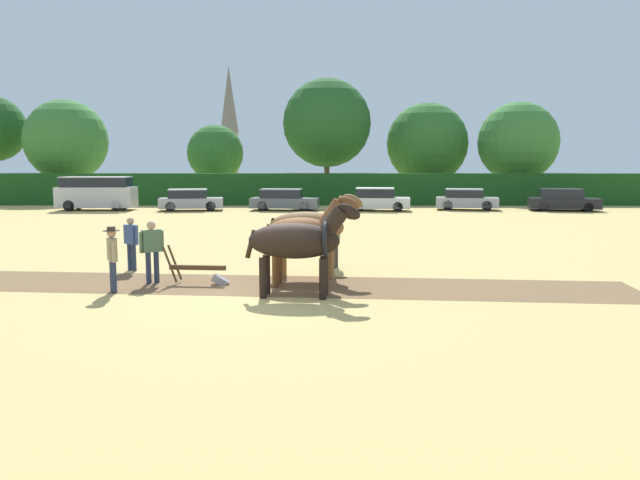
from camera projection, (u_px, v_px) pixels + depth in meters
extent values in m
plane|color=tan|center=(260.00, 297.00, 15.09)|extent=(240.00, 240.00, 0.00)
cube|color=brown|center=(164.00, 283.00, 16.78)|extent=(24.89, 4.89, 0.01)
cube|color=#194719|center=(304.00, 189.00, 46.60)|extent=(62.89, 1.24, 2.37)
cylinder|color=#4C3823|center=(68.00, 182.00, 51.02)|extent=(0.44, 0.44, 3.10)
sphere|color=#387533|center=(66.00, 141.00, 50.59)|extent=(6.61, 6.61, 6.61)
cylinder|color=brown|center=(216.00, 184.00, 52.96)|extent=(0.44, 0.44, 2.65)
sphere|color=#2D6628|center=(215.00, 153.00, 52.63)|extent=(4.74, 4.74, 4.74)
cylinder|color=brown|center=(327.00, 174.00, 51.62)|extent=(0.44, 0.44, 4.39)
sphere|color=#235623|center=(327.00, 123.00, 51.09)|extent=(7.23, 7.23, 7.23)
cylinder|color=brown|center=(426.00, 183.00, 52.94)|extent=(0.44, 0.44, 2.86)
sphere|color=#2D6628|center=(427.00, 144.00, 52.52)|extent=(6.82, 6.82, 6.82)
cylinder|color=brown|center=(517.00, 183.00, 50.51)|extent=(0.44, 0.44, 3.04)
sphere|color=#387533|center=(518.00, 142.00, 50.10)|extent=(6.42, 6.42, 6.42)
cylinder|color=gray|center=(230.00, 160.00, 79.43)|extent=(2.12, 2.12, 6.81)
cone|color=slate|center=(229.00, 100.00, 78.48)|extent=(2.33, 2.33, 8.32)
ellipsoid|color=black|center=(294.00, 241.00, 15.00)|extent=(2.29, 1.09, 0.86)
cylinder|color=black|center=(325.00, 275.00, 15.29)|extent=(0.18, 0.18, 0.98)
cylinder|color=black|center=(323.00, 279.00, 14.79)|extent=(0.18, 0.18, 0.98)
cylinder|color=black|center=(267.00, 274.00, 15.42)|extent=(0.18, 0.18, 0.98)
cylinder|color=black|center=(263.00, 278.00, 14.93)|extent=(0.18, 0.18, 0.98)
cylinder|color=black|center=(333.00, 223.00, 14.85)|extent=(0.78, 0.47, 0.82)
ellipsoid|color=black|center=(349.00, 212.00, 14.79)|extent=(0.70, 0.32, 0.54)
cube|color=black|center=(340.00, 215.00, 14.81)|extent=(0.38, 0.11, 0.50)
cylinder|color=black|center=(251.00, 244.00, 15.10)|extent=(0.31, 0.14, 0.71)
torus|color=black|center=(326.00, 238.00, 14.92)|extent=(0.18, 0.89, 0.88)
ellipsoid|color=brown|center=(301.00, 234.00, 16.27)|extent=(2.00, 1.09, 0.89)
cylinder|color=brown|center=(325.00, 266.00, 16.57)|extent=(0.18, 0.18, 0.98)
cylinder|color=brown|center=(324.00, 270.00, 16.07)|extent=(0.18, 0.18, 0.98)
cylinder|color=brown|center=(279.00, 266.00, 16.69)|extent=(0.18, 0.18, 0.98)
cylinder|color=brown|center=(276.00, 269.00, 16.18)|extent=(0.18, 0.18, 0.98)
cylinder|color=brown|center=(332.00, 215.00, 16.13)|extent=(0.85, 0.49, 0.91)
ellipsoid|color=brown|center=(348.00, 204.00, 16.05)|extent=(0.70, 0.32, 0.54)
cube|color=black|center=(339.00, 208.00, 16.09)|extent=(0.43, 0.12, 0.57)
cylinder|color=black|center=(266.00, 237.00, 16.36)|extent=(0.31, 0.14, 0.71)
torus|color=black|center=(326.00, 232.00, 16.20)|extent=(0.19, 0.91, 0.90)
ellipsoid|color=brown|center=(306.00, 227.00, 17.53)|extent=(2.20, 1.11, 0.88)
cylinder|color=brown|center=(331.00, 258.00, 17.84)|extent=(0.18, 0.18, 1.03)
cylinder|color=brown|center=(330.00, 261.00, 17.33)|extent=(0.18, 0.18, 1.03)
cylinder|color=brown|center=(283.00, 257.00, 17.96)|extent=(0.18, 0.18, 1.03)
cylinder|color=brown|center=(281.00, 260.00, 17.46)|extent=(0.18, 0.18, 1.03)
cylinder|color=brown|center=(338.00, 211.00, 17.39)|extent=(0.81, 0.48, 0.86)
ellipsoid|color=brown|center=(352.00, 201.00, 17.32)|extent=(0.70, 0.32, 0.54)
cube|color=black|center=(345.00, 204.00, 17.35)|extent=(0.40, 0.11, 0.53)
cylinder|color=black|center=(271.00, 230.00, 17.64)|extent=(0.31, 0.14, 0.71)
torus|color=black|center=(333.00, 225.00, 17.45)|extent=(0.19, 0.91, 0.90)
cube|color=#4C331E|center=(198.00, 268.00, 16.64)|extent=(1.54, 0.23, 0.12)
cube|color=#939399|center=(220.00, 281.00, 16.63)|extent=(0.50, 0.24, 0.39)
cylinder|color=#4C331E|center=(175.00, 262.00, 16.89)|extent=(0.40, 0.09, 0.96)
cylinder|color=#4C331E|center=(170.00, 265.00, 16.49)|extent=(0.40, 0.09, 0.96)
cylinder|color=#28334C|center=(157.00, 267.00, 16.88)|extent=(0.14, 0.14, 0.85)
cylinder|color=#28334C|center=(149.00, 268.00, 16.75)|extent=(0.14, 0.14, 0.85)
cube|color=#4C6B4C|center=(152.00, 241.00, 16.72)|extent=(0.52, 0.45, 0.60)
sphere|color=tan|center=(151.00, 225.00, 16.67)|extent=(0.23, 0.23, 0.23)
cylinder|color=#4C6B4C|center=(162.00, 241.00, 16.89)|extent=(0.09, 0.09, 0.57)
cylinder|color=#4C6B4C|center=(141.00, 242.00, 16.56)|extent=(0.09, 0.09, 0.57)
cylinder|color=#38332D|center=(336.00, 253.00, 19.34)|extent=(0.14, 0.14, 0.88)
cylinder|color=#38332D|center=(334.00, 254.00, 19.12)|extent=(0.14, 0.14, 0.88)
cube|color=#4C6B4C|center=(335.00, 229.00, 19.13)|extent=(0.33, 0.55, 0.62)
sphere|color=tan|center=(335.00, 215.00, 19.08)|extent=(0.24, 0.24, 0.24)
cylinder|color=#4C6B4C|center=(337.00, 229.00, 19.42)|extent=(0.09, 0.09, 0.59)
cylinder|color=#4C6B4C|center=(332.00, 231.00, 18.85)|extent=(0.09, 0.09, 0.59)
cylinder|color=#665B4C|center=(335.00, 213.00, 19.07)|extent=(0.45, 0.45, 0.02)
cylinder|color=#665B4C|center=(335.00, 211.00, 19.06)|extent=(0.23, 0.23, 0.10)
cylinder|color=#28334C|center=(113.00, 276.00, 15.72)|extent=(0.14, 0.14, 0.81)
cylinder|color=#28334C|center=(114.00, 277.00, 15.53)|extent=(0.14, 0.14, 0.81)
cube|color=tan|center=(112.00, 249.00, 15.54)|extent=(0.38, 0.51, 0.57)
sphere|color=tan|center=(111.00, 233.00, 15.49)|extent=(0.22, 0.22, 0.22)
cylinder|color=tan|center=(111.00, 249.00, 15.79)|extent=(0.09, 0.09, 0.54)
cylinder|color=tan|center=(113.00, 252.00, 15.29)|extent=(0.09, 0.09, 0.54)
cylinder|color=#42382D|center=(111.00, 231.00, 15.48)|extent=(0.42, 0.42, 0.02)
cylinder|color=#42382D|center=(111.00, 229.00, 15.47)|extent=(0.21, 0.21, 0.10)
cylinder|color=#28334C|center=(130.00, 257.00, 18.78)|extent=(0.14, 0.14, 0.81)
cylinder|color=#28334C|center=(134.00, 258.00, 18.65)|extent=(0.14, 0.14, 0.81)
cube|color=#3D5184|center=(131.00, 234.00, 18.63)|extent=(0.49, 0.46, 0.57)
sphere|color=tan|center=(130.00, 221.00, 18.58)|extent=(0.22, 0.22, 0.22)
cylinder|color=#3D5184|center=(126.00, 234.00, 18.81)|extent=(0.09, 0.09, 0.54)
cylinder|color=#3D5184|center=(136.00, 236.00, 18.45)|extent=(0.09, 0.09, 0.54)
cube|color=#BCBCC1|center=(97.00, 197.00, 41.71)|extent=(5.07, 2.02, 1.35)
cube|color=black|center=(96.00, 182.00, 41.59)|extent=(4.46, 1.82, 0.63)
cube|color=#BCBCC1|center=(96.00, 177.00, 41.54)|extent=(4.46, 1.82, 0.06)
cylinder|color=black|center=(124.00, 204.00, 42.64)|extent=(0.74, 0.24, 0.73)
cylinder|color=black|center=(117.00, 206.00, 40.97)|extent=(0.74, 0.24, 0.73)
cylinder|color=black|center=(78.00, 204.00, 42.59)|extent=(0.74, 0.24, 0.73)
cylinder|color=black|center=(69.00, 206.00, 40.92)|extent=(0.74, 0.24, 0.73)
cube|color=#9E9EA8|center=(191.00, 203.00, 41.48)|extent=(4.38, 2.35, 0.66)
cube|color=black|center=(188.00, 194.00, 41.37)|extent=(2.70, 1.93, 0.54)
cube|color=#9E9EA8|center=(188.00, 189.00, 41.34)|extent=(2.70, 1.93, 0.06)
cylinder|color=black|center=(211.00, 205.00, 42.43)|extent=(0.67, 0.31, 0.65)
cylinder|color=black|center=(211.00, 206.00, 40.93)|extent=(0.67, 0.31, 0.65)
cylinder|color=black|center=(173.00, 205.00, 42.07)|extent=(0.67, 0.31, 0.65)
cylinder|color=black|center=(171.00, 207.00, 40.57)|extent=(0.67, 0.31, 0.65)
cube|color=#565B66|center=(285.00, 203.00, 41.62)|extent=(4.62, 2.13, 0.66)
cube|color=black|center=(281.00, 194.00, 41.57)|extent=(2.82, 1.80, 0.54)
cube|color=#565B66|center=(281.00, 189.00, 41.53)|extent=(2.82, 1.80, 0.06)
cylinder|color=black|center=(307.00, 205.00, 42.28)|extent=(0.66, 0.27, 0.64)
cylinder|color=black|center=(304.00, 207.00, 40.76)|extent=(0.66, 0.27, 0.64)
cylinder|color=black|center=(266.00, 205.00, 42.53)|extent=(0.66, 0.27, 0.64)
cylinder|color=black|center=(262.00, 206.00, 41.01)|extent=(0.66, 0.27, 0.64)
cube|color=silver|center=(378.00, 203.00, 41.30)|extent=(4.33, 2.22, 0.70)
cube|color=black|center=(375.00, 193.00, 41.24)|extent=(2.65, 1.86, 0.58)
cube|color=silver|center=(375.00, 188.00, 41.20)|extent=(2.65, 1.86, 0.06)
cylinder|color=black|center=(398.00, 205.00, 41.94)|extent=(0.67, 0.29, 0.65)
cylinder|color=black|center=(398.00, 207.00, 40.40)|extent=(0.67, 0.29, 0.65)
cylinder|color=black|center=(359.00, 205.00, 42.24)|extent=(0.67, 0.29, 0.65)
cylinder|color=black|center=(358.00, 206.00, 40.70)|extent=(0.67, 0.29, 0.65)
cube|color=#9E9EA8|center=(467.00, 202.00, 42.11)|extent=(4.37, 2.60, 0.65)
cube|color=black|center=(464.00, 193.00, 42.08)|extent=(2.73, 2.09, 0.52)
cube|color=#9E9EA8|center=(464.00, 189.00, 42.04)|extent=(2.73, 2.09, 0.06)
cylinder|color=black|center=(486.00, 204.00, 42.63)|extent=(0.71, 0.35, 0.68)
cylinder|color=black|center=(487.00, 206.00, 41.09)|extent=(0.71, 0.35, 0.68)
cylinder|color=black|center=(448.00, 204.00, 43.17)|extent=(0.71, 0.35, 0.68)
cylinder|color=black|center=(448.00, 205.00, 41.62)|extent=(0.71, 0.35, 0.68)
cube|color=black|center=(564.00, 203.00, 41.31)|extent=(4.72, 2.64, 0.67)
cube|color=black|center=(561.00, 194.00, 41.27)|extent=(2.94, 2.13, 0.56)
cube|color=black|center=(561.00, 189.00, 41.23)|extent=(2.94, 2.13, 0.06)
cylinder|color=black|center=(583.00, 206.00, 41.85)|extent=(0.63, 0.33, 0.60)
cylinder|color=black|center=(588.00, 207.00, 40.28)|extent=(0.63, 0.33, 0.60)
cylinder|color=black|center=(540.00, 205.00, 42.39)|extent=(0.63, 0.33, 0.60)
cylinder|color=black|center=(544.00, 207.00, 40.82)|extent=(0.63, 0.33, 0.60)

